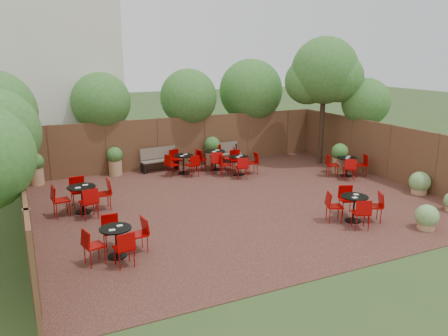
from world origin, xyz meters
name	(u,v)px	position (x,y,z in m)	size (l,w,h in m)	color
ground	(240,202)	(0.00, 0.00, 0.00)	(80.00, 80.00, 0.00)	#354F23
courtyard_paving	(240,202)	(0.00, 0.00, 0.01)	(12.00, 10.00, 0.02)	#351A15
fence_back	(183,142)	(0.00, 5.00, 1.00)	(12.00, 0.08, 2.00)	brown
fence_left	(25,197)	(-6.00, 0.00, 1.00)	(0.08, 10.00, 2.00)	brown
fence_right	(389,152)	(6.00, 0.00, 1.00)	(0.08, 10.00, 2.00)	brown
neighbour_building	(50,65)	(-4.50, 8.00, 4.00)	(5.00, 4.00, 8.00)	silver
overhang_foliage	(155,105)	(-1.58, 3.45, 2.71)	(15.42, 10.70, 2.77)	#316922
courtyard_tree	(324,74)	(5.24, 2.94, 3.63)	(2.78, 2.68, 5.08)	black
park_bench_left	(159,159)	(-1.13, 4.62, 0.49)	(1.51, 0.63, 0.91)	brown
park_bench_right	(224,153)	(1.63, 4.62, 0.46)	(1.40, 0.50, 0.86)	brown
bistro_tables	(221,179)	(-0.13, 1.13, 0.45)	(10.97, 8.12, 0.90)	black
planters	(184,158)	(-0.40, 3.80, 0.63)	(11.13, 3.91, 1.15)	#AC7D56
low_shrubs	(429,197)	(4.81, -2.85, 0.34)	(2.90, 2.88, 0.73)	#AC7D56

